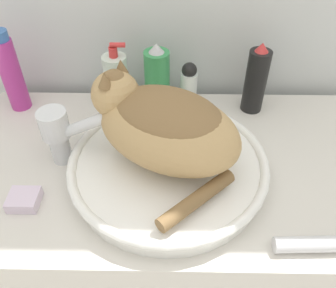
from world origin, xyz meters
name	(u,v)px	position (x,y,z in m)	size (l,w,h in m)	color
vanity_counter	(174,258)	(0.00, 0.27, 0.43)	(1.00, 0.54, 0.86)	beige
sink_basin	(168,166)	(-0.02, 0.22, 0.88)	(0.42, 0.42, 0.05)	white
cat	(163,124)	(-0.03, 0.23, 1.00)	(0.35, 0.34, 0.19)	tan
faucet	(60,132)	(-0.25, 0.27, 0.94)	(0.16, 0.07, 0.15)	silver
hairspray_can_black	(256,80)	(0.20, 0.47, 0.94)	(0.06, 0.06, 0.19)	black
shampoo_bottle_tall	(11,72)	(-0.42, 0.47, 0.96)	(0.05, 0.05, 0.22)	#B2338C
soap_pump_bottle	(117,82)	(-0.16, 0.47, 0.93)	(0.06, 0.06, 0.19)	silver
spray_bottle_trigger	(157,80)	(-0.05, 0.47, 0.94)	(0.06, 0.06, 0.19)	#338C4C
deodorant_stick	(189,87)	(0.03, 0.47, 0.92)	(0.04, 0.04, 0.14)	silver
cream_tube	(318,244)	(0.25, 0.05, 0.87)	(0.15, 0.04, 0.03)	silver
soap_bar	(24,200)	(-0.31, 0.14, 0.87)	(0.06, 0.06, 0.02)	silver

